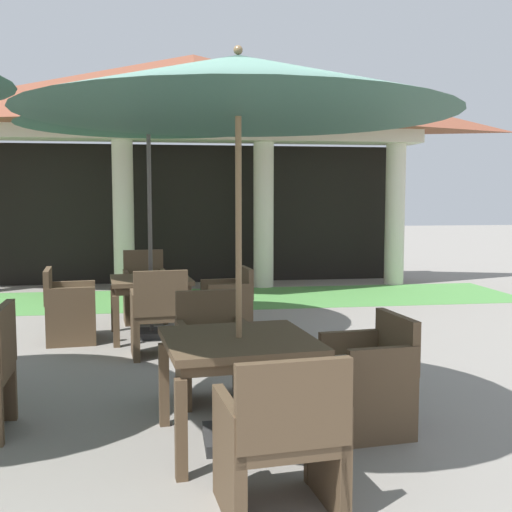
% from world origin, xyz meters
% --- Properties ---
extents(ground_plane, '(60.00, 60.00, 0.00)m').
position_xyz_m(ground_plane, '(0.00, 0.00, 0.00)').
color(ground_plane, gray).
extents(background_pavilion, '(8.73, 2.88, 4.15)m').
position_xyz_m(background_pavilion, '(0.00, 7.35, 3.21)').
color(background_pavilion, beige).
rests_on(background_pavilion, ground).
extents(lawn_strip, '(10.53, 2.19, 0.01)m').
position_xyz_m(lawn_strip, '(0.00, 6.06, 0.00)').
color(lawn_strip, '#519347').
rests_on(lawn_strip, ground).
extents(patio_table_near_foreground, '(1.08, 1.08, 0.73)m').
position_xyz_m(patio_table_near_foreground, '(-0.06, 0.06, 0.63)').
color(patio_table_near_foreground, brown).
rests_on(patio_table_near_foreground, ground).
extents(patio_umbrella_near_foreground, '(2.80, 2.80, 2.62)m').
position_xyz_m(patio_umbrella_near_foreground, '(-0.06, 0.06, 2.35)').
color(patio_umbrella_near_foreground, '#2D2D2D').
rests_on(patio_umbrella_near_foreground, ground).
extents(patio_chair_near_foreground_south, '(0.66, 0.63, 0.87)m').
position_xyz_m(patio_chair_near_foreground_south, '(0.04, -0.90, 0.40)').
color(patio_chair_near_foreground_south, brown).
rests_on(patio_chair_near_foreground_south, ground).
extents(patio_chair_near_foreground_north, '(0.61, 0.57, 0.87)m').
position_xyz_m(patio_chair_near_foreground_north, '(-0.17, 1.01, 0.41)').
color(patio_chair_near_foreground_north, brown).
rests_on(patio_chair_near_foreground_north, ground).
extents(patio_chair_near_foreground_east, '(0.58, 0.64, 0.82)m').
position_xyz_m(patio_chair_near_foreground_east, '(0.89, 0.16, 0.40)').
color(patio_chair_near_foreground_east, brown).
rests_on(patio_chair_near_foreground_east, ground).
extents(patio_table_mid_left, '(1.00, 1.00, 0.71)m').
position_xyz_m(patio_table_mid_left, '(-0.71, 3.38, 0.61)').
color(patio_table_mid_left, brown).
rests_on(patio_table_mid_left, ground).
extents(patio_umbrella_mid_left, '(2.95, 2.95, 2.96)m').
position_xyz_m(patio_umbrella_mid_left, '(-0.71, 3.38, 2.67)').
color(patio_umbrella_mid_left, '#2D2D2D').
rests_on(patio_umbrella_mid_left, ground).
extents(patio_chair_mid_left_west, '(0.61, 0.67, 0.85)m').
position_xyz_m(patio_chair_mid_left_west, '(-1.64, 3.28, 0.41)').
color(patio_chair_mid_left_west, brown).
rests_on(patio_chair_mid_left_west, ground).
extents(patio_chair_mid_left_south, '(0.61, 0.56, 0.92)m').
position_xyz_m(patio_chair_mid_left_south, '(-0.61, 2.45, 0.43)').
color(patio_chair_mid_left_south, brown).
rests_on(patio_chair_mid_left_south, ground).
extents(patio_chair_mid_left_east, '(0.61, 0.60, 0.80)m').
position_xyz_m(patio_chair_mid_left_east, '(0.22, 3.49, 0.38)').
color(patio_chair_mid_left_east, brown).
rests_on(patio_chair_mid_left_east, ground).
extents(patio_chair_mid_left_north, '(0.60, 0.55, 0.94)m').
position_xyz_m(patio_chair_mid_left_north, '(-0.81, 4.32, 0.43)').
color(patio_chair_mid_left_north, brown).
rests_on(patio_chair_mid_left_north, ground).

